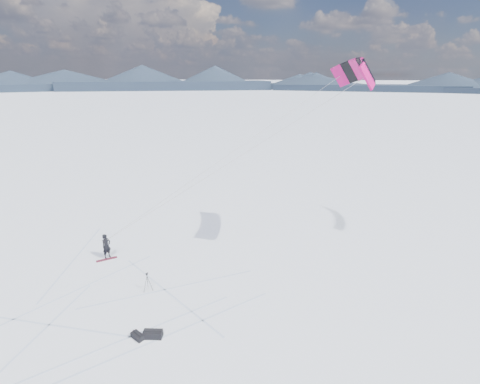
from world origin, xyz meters
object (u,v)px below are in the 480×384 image
(gear_bag_b, at_px, (138,336))
(snowboard, at_px, (107,259))
(gear_bag_a, at_px, (153,334))
(tripod, at_px, (147,279))
(snowkiter, at_px, (108,258))

(gear_bag_b, bearing_deg, snowboard, 159.35)
(snowboard, height_order, gear_bag_b, gear_bag_b)
(gear_bag_a, height_order, gear_bag_b, gear_bag_a)
(gear_bag_a, relative_size, gear_bag_b, 1.26)
(gear_bag_b, bearing_deg, tripod, 136.87)
(snowboard, distance_m, tripod, 5.49)
(gear_bag_a, bearing_deg, snowboard, 125.81)
(snowboard, distance_m, gear_bag_a, 9.36)
(snowboard, xyz_separation_m, gear_bag_a, (6.87, -6.36, 0.17))
(snowboard, xyz_separation_m, gear_bag_b, (6.16, -6.61, 0.13))
(snowkiter, bearing_deg, gear_bag_a, -114.55)
(snowkiter, xyz_separation_m, gear_bag_a, (6.94, -6.63, 0.19))
(snowboard, xyz_separation_m, tripod, (4.70, -2.72, 0.75))
(gear_bag_b, bearing_deg, snowkiter, 158.56)
(snowkiter, xyz_separation_m, snowboard, (0.07, -0.27, 0.02))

